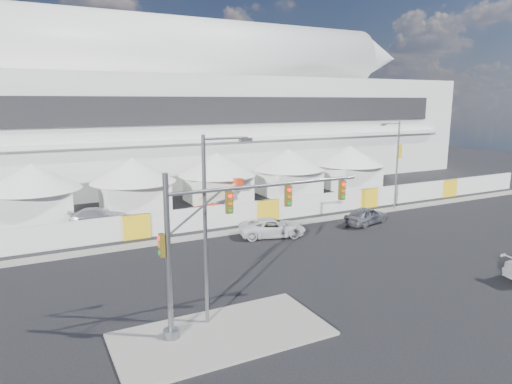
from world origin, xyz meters
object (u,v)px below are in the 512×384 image
streetlight_curb (396,159)px  boom_lift (211,207)px  lot_car_c (99,216)px  streetlight_median (210,218)px  sedan_silver (366,216)px  pickup_curb (272,227)px  traffic_mast (214,242)px

streetlight_curb → boom_lift: 19.00m
lot_car_c → streetlight_curb: 29.00m
streetlight_median → streetlight_curb: size_ratio=1.03×
sedan_silver → pickup_curb: size_ratio=0.87×
lot_car_c → streetlight_curb: (27.51, -8.00, 4.45)m
traffic_mast → streetlight_curb: (25.60, 14.82, 0.73)m
traffic_mast → boom_lift: (8.15, 20.95, -3.59)m
streetlight_curb → traffic_mast: bearing=-149.9°
lot_car_c → streetlight_curb: size_ratio=0.57×
traffic_mast → streetlight_median: bearing=83.6°
pickup_curb → sedan_silver: bearing=-77.7°
pickup_curb → streetlight_median: bearing=155.2°
lot_car_c → boom_lift: boom_lift is taller
boom_lift → sedan_silver: bearing=-57.0°
lot_car_c → streetlight_median: streetlight_median is taller
pickup_curb → traffic_mast: traffic_mast is taller
lot_car_c → streetlight_median: size_ratio=0.55×
lot_car_c → traffic_mast: traffic_mast is taller
traffic_mast → streetlight_curb: streetlight_curb is taller
streetlight_median → streetlight_curb: bearing=29.0°
lot_car_c → streetlight_curb: bearing=-92.9°
sedan_silver → pickup_curb: (-9.31, 0.58, -0.05)m
sedan_silver → pickup_curb: sedan_silver is taller
pickup_curb → boom_lift: 8.86m
pickup_curb → lot_car_c: bearing=64.6°
streetlight_median → streetlight_curb: (25.53, 14.17, -0.27)m
streetlight_median → pickup_curb: bearing=49.4°
pickup_curb → streetlight_curb: 16.34m
streetlight_median → boom_lift: 22.34m
sedan_silver → boom_lift: (-11.24, 9.22, 0.06)m
traffic_mast → streetlight_median: streetlight_median is taller
sedan_silver → traffic_mast: size_ratio=0.44×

